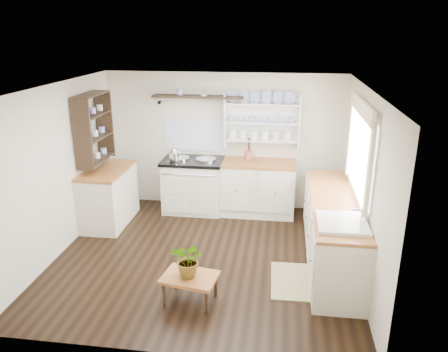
{
  "coord_description": "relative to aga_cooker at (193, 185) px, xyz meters",
  "views": [
    {
      "loc": [
        1.0,
        -5.23,
        3.0
      ],
      "look_at": [
        0.24,
        0.25,
        1.1
      ],
      "focal_mm": 35.0,
      "sensor_mm": 36.0,
      "label": 1
    }
  ],
  "objects": [
    {
      "name": "left_shelving",
      "position": [
        -1.37,
        -0.67,
        1.09
      ],
      "size": [
        0.28,
        0.8,
        1.05
      ],
      "primitive_type": "cube",
      "color": "black",
      "rests_on": "wall_left"
    },
    {
      "name": "floor",
      "position": [
        0.47,
        -1.57,
        -0.46
      ],
      "size": [
        4.0,
        3.8,
        0.01
      ],
      "primitive_type": "cube",
      "color": "black",
      "rests_on": "ground"
    },
    {
      "name": "right_cabinets",
      "position": [
        2.17,
        -1.47,
        -0.0
      ],
      "size": [
        0.62,
        2.43,
        0.9
      ],
      "color": "beige",
      "rests_on": "floor"
    },
    {
      "name": "plate_rack",
      "position": [
        1.12,
        0.29,
        1.1
      ],
      "size": [
        1.2,
        0.22,
        0.9
      ],
      "color": "white",
      "rests_on": "wall_back"
    },
    {
      "name": "window",
      "position": [
        2.42,
        -1.42,
        1.1
      ],
      "size": [
        0.08,
        1.55,
        1.22
      ],
      "color": "white",
      "rests_on": "wall_right"
    },
    {
      "name": "wall_right",
      "position": [
        2.47,
        -1.57,
        0.69
      ],
      "size": [
        0.02,
        3.8,
        2.3
      ],
      "primitive_type": "cube",
      "color": "beige",
      "rests_on": "ground"
    },
    {
      "name": "center_table",
      "position": [
        0.5,
        -2.6,
        -0.18
      ],
      "size": [
        0.67,
        0.53,
        0.33
      ],
      "rotation": [
        0.0,
        0.0,
        -0.16
      ],
      "color": "brown",
      "rests_on": "floor"
    },
    {
      "name": "aga_cooker",
      "position": [
        0.0,
        0.0,
        0.0
      ],
      "size": [
        1.01,
        0.7,
        0.93
      ],
      "color": "silver",
      "rests_on": "floor"
    },
    {
      "name": "high_shelf",
      "position": [
        0.07,
        0.21,
        1.45
      ],
      "size": [
        1.5,
        0.29,
        0.16
      ],
      "color": "black",
      "rests_on": "wall_back"
    },
    {
      "name": "floor_rug",
      "position": [
        1.68,
        -2.03,
        -0.45
      ],
      "size": [
        0.58,
        0.87,
        0.02
      ],
      "primitive_type": "cube",
      "rotation": [
        0.0,
        0.0,
        0.03
      ],
      "color": "olive",
      "rests_on": "floor"
    },
    {
      "name": "wall_left",
      "position": [
        -1.53,
        -1.57,
        0.69
      ],
      "size": [
        0.02,
        3.8,
        2.3
      ],
      "primitive_type": "cube",
      "color": "beige",
      "rests_on": "ground"
    },
    {
      "name": "wall_back",
      "position": [
        0.47,
        0.33,
        0.69
      ],
      "size": [
        4.0,
        0.02,
        2.3
      ],
      "primitive_type": "cube",
      "color": "beige",
      "rests_on": "ground"
    },
    {
      "name": "potted_plant",
      "position": [
        0.5,
        -2.6,
        0.08
      ],
      "size": [
        0.47,
        0.45,
        0.41
      ],
      "primitive_type": "imported",
      "rotation": [
        0.0,
        0.0,
        -0.44
      ],
      "color": "#3F7233",
      "rests_on": "center_table"
    },
    {
      "name": "kettle",
      "position": [
        -0.28,
        -0.12,
        0.57
      ],
      "size": [
        0.16,
        0.16,
        0.2
      ],
      "primitive_type": null,
      "color": "silver",
      "rests_on": "aga_cooker"
    },
    {
      "name": "utensil_crock",
      "position": [
        0.92,
        0.11,
        0.53
      ],
      "size": [
        0.13,
        0.13,
        0.15
      ],
      "primitive_type": "cylinder",
      "color": "#9C4539",
      "rests_on": "back_cabinets"
    },
    {
      "name": "ceiling",
      "position": [
        0.47,
        -1.57,
        1.84
      ],
      "size": [
        4.0,
        3.8,
        0.01
      ],
      "primitive_type": "cube",
      "color": "white",
      "rests_on": "wall_back"
    },
    {
      "name": "left_cabinets",
      "position": [
        -1.23,
        -0.67,
        -0.0
      ],
      "size": [
        0.62,
        1.13,
        0.9
      ],
      "color": "beige",
      "rests_on": "floor"
    },
    {
      "name": "back_cabinets",
      "position": [
        1.07,
        0.03,
        -0.0
      ],
      "size": [
        1.27,
        0.63,
        0.9
      ],
      "color": "beige",
      "rests_on": "floor"
    },
    {
      "name": "belfast_sink",
      "position": [
        2.17,
        -2.22,
        0.34
      ],
      "size": [
        0.55,
        0.6,
        0.45
      ],
      "color": "white",
      "rests_on": "right_cabinets"
    }
  ]
}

